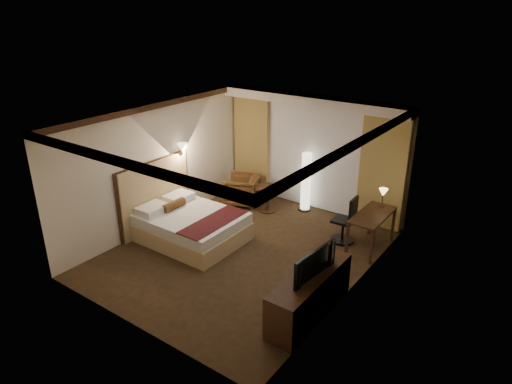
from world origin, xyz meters
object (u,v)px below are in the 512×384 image
Objects in this scene: floor_lamp at (306,182)px; television at (310,258)px; office_chair at (344,219)px; dresser at (310,295)px; side_table at (267,199)px; desk at (371,231)px; armchair at (242,189)px; bed at (192,227)px.

floor_lamp is 1.40× the size of television.
office_chair reaches higher than dresser.
floor_lamp reaches higher than side_table.
floor_lamp is 3.94m from television.
floor_lamp is 2.17m from desk.
armchair is 0.42× the size of dresser.
armchair is at bearing 140.93° from dresser.
floor_lamp is 1.16× the size of desk.
floor_lamp is 0.76× the size of dresser.
side_table is 0.50× the size of desk.
armchair is at bearing 175.67° from desk.
television is at bearing -13.23° from bed.
floor_lamp is at bearing 89.02° from armchair.
bed is at bearing 82.76° from television.
side_table is (0.74, 0.01, -0.09)m from armchair.
bed is at bearing -149.97° from desk.
floor_lamp is 1.66m from office_chair.
floor_lamp reaches higher than dresser.
bed is 1.99× the size of television.
side_table is at bearing -141.06° from floor_lamp.
armchair is 0.78× the size of office_chair.
office_chair is 2.58m from dresser.
office_chair reaches higher than desk.
desk is at bearing 2.52° from office_chair.
desk is 0.59m from office_chair.
television is (0.60, -2.50, 0.51)m from office_chair.
office_chair reaches higher than bed.
office_chair reaches higher than armchair.
side_table is at bearing 49.67° from television.
desk is at bearing 30.03° from bed.
television is (3.43, -2.81, 0.62)m from armchair.
desk is (3.13, 1.81, 0.08)m from bed.
office_chair is (2.09, -0.32, 0.20)m from side_table.
office_chair is at bearing 104.09° from dresser.
desk is at bearing -22.92° from floor_lamp.
television reaches higher than bed.
bed is at bearing -15.09° from armchair.
armchair is 4.46m from dresser.
desk is at bearing 62.91° from armchair.
bed is at bearing -102.50° from side_table.
armchair is 1.58m from floor_lamp.
television is (0.02, -2.55, 0.64)m from desk.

